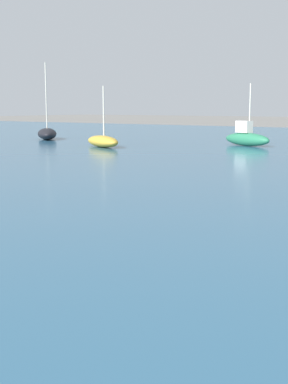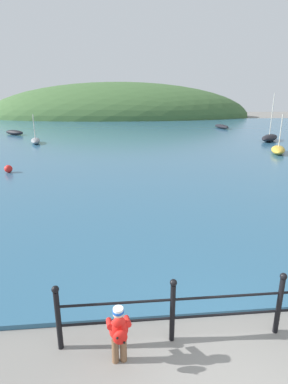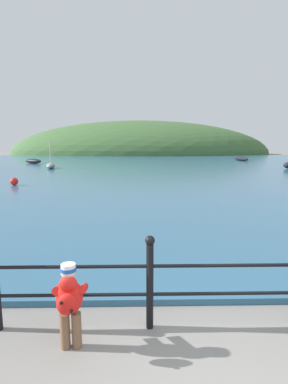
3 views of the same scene
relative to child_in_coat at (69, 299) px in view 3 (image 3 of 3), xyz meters
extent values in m
cube|color=#2D5B7A|center=(1.57, 30.88, -0.56)|extent=(80.00, 60.00, 0.10)
ellipsoid|color=#3D6033|center=(1.57, 70.43, -0.61)|extent=(61.71, 33.94, 15.90)
cylinder|color=black|center=(0.91, 0.38, -0.06)|extent=(0.09, 0.09, 1.10)
sphere|color=black|center=(0.91, 0.38, 0.54)|extent=(0.12, 0.12, 0.12)
cylinder|color=black|center=(1.85, 0.38, 0.21)|extent=(5.67, 0.04, 0.04)
cylinder|color=black|center=(1.85, 0.38, -0.16)|extent=(5.67, 0.04, 0.04)
cylinder|color=brown|center=(-0.07, 0.01, -0.40)|extent=(0.11, 0.11, 0.42)
cylinder|color=brown|center=(0.06, 0.03, -0.40)|extent=(0.11, 0.11, 0.42)
ellipsoid|color=red|center=(0.00, 0.02, 0.01)|extent=(0.32, 0.25, 0.40)
ellipsoid|color=red|center=(0.00, -0.04, 0.19)|extent=(0.21, 0.14, 0.18)
cylinder|color=red|center=(-0.15, 0.10, 0.06)|extent=(0.12, 0.32, 0.19)
cylinder|color=red|center=(0.14, 0.12, 0.06)|extent=(0.12, 0.32, 0.19)
sphere|color=beige|center=(0.00, 0.02, 0.31)|extent=(0.17, 0.17, 0.17)
cylinder|color=#194CB2|center=(0.00, 0.02, 0.34)|extent=(0.17, 0.17, 0.04)
cylinder|color=silver|center=(0.00, 0.02, 0.38)|extent=(0.16, 0.16, 0.04)
ellipsoid|color=red|center=(0.02, -0.17, 0.03)|extent=(0.23, 0.15, 0.24)
sphere|color=black|center=(-0.03, -0.24, 0.09)|extent=(0.04, 0.04, 0.04)
sphere|color=black|center=(0.07, -0.23, -0.01)|extent=(0.04, 0.04, 0.04)
ellipsoid|color=black|center=(-11.53, 32.56, -0.23)|extent=(2.75, 2.31, 0.56)
ellipsoid|color=gray|center=(-7.34, 25.02, -0.25)|extent=(1.33, 2.76, 0.51)
cylinder|color=beige|center=(-7.37, 25.15, 1.07)|extent=(0.07, 0.07, 2.13)
ellipsoid|color=black|center=(15.15, 38.26, -0.23)|extent=(1.35, 4.07, 0.55)
sphere|color=red|center=(-5.95, 13.20, -0.29)|extent=(0.43, 0.43, 0.43)
camera|label=1|loc=(-7.41, 0.99, 1.41)|focal=50.00mm
camera|label=2|loc=(0.02, -3.79, 3.40)|focal=28.00mm
camera|label=3|loc=(0.76, -3.10, 1.69)|focal=28.00mm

